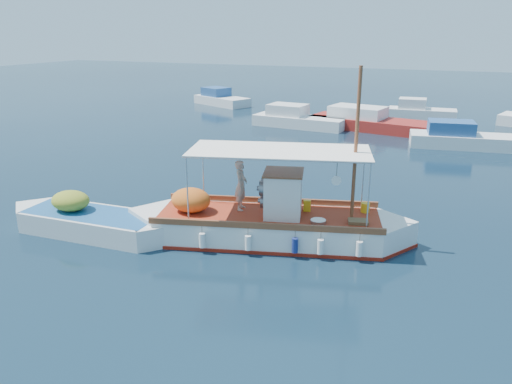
% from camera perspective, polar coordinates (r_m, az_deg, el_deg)
% --- Properties ---
extents(ground, '(160.00, 160.00, 0.00)m').
position_cam_1_polar(ground, '(17.95, 2.93, -4.60)').
color(ground, black).
rests_on(ground, ground).
extents(fishing_caique, '(9.62, 4.52, 6.08)m').
position_cam_1_polar(fishing_caique, '(17.16, 1.20, -3.75)').
color(fishing_caique, white).
rests_on(fishing_caique, ground).
extents(dinghy, '(6.86, 2.13, 1.67)m').
position_cam_1_polar(dinghy, '(18.73, -18.35, -3.41)').
color(dinghy, white).
rests_on(dinghy, ground).
extents(bg_boat_nw, '(7.03, 3.00, 1.80)m').
position_cam_1_polar(bg_boat_nw, '(37.60, 4.74, 8.20)').
color(bg_boat_nw, silver).
rests_on(bg_boat_nw, ground).
extents(bg_boat_n, '(9.94, 4.54, 1.80)m').
position_cam_1_polar(bg_boat_n, '(37.19, 13.12, 7.69)').
color(bg_boat_n, maroon).
rests_on(bg_boat_n, ground).
extents(bg_boat_ne, '(6.93, 3.16, 1.80)m').
position_cam_1_polar(bg_boat_ne, '(33.24, 22.61, 5.56)').
color(bg_boat_ne, silver).
rests_on(bg_boat_ne, ground).
extents(bg_boat_far_w, '(6.28, 4.50, 1.80)m').
position_cam_1_polar(bg_boat_far_w, '(48.71, -4.05, 10.48)').
color(bg_boat_far_w, silver).
rests_on(bg_boat_far_w, ground).
extents(bg_boat_far_n, '(5.39, 2.32, 1.80)m').
position_cam_1_polar(bg_boat_far_n, '(43.08, 18.19, 8.64)').
color(bg_boat_far_n, silver).
rests_on(bg_boat_far_n, ground).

